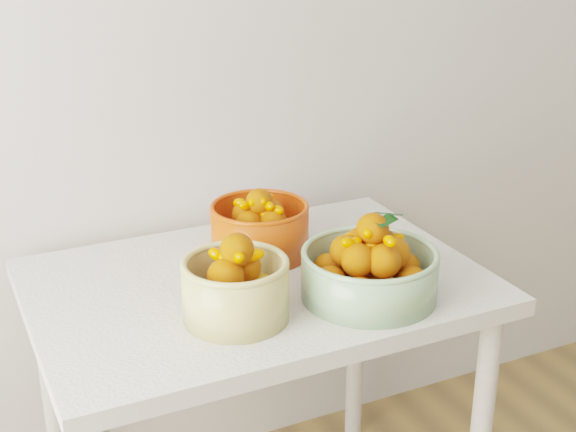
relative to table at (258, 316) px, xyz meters
name	(u,v)px	position (x,y,z in m)	size (l,w,h in m)	color
table	(258,316)	(0.00, 0.00, 0.00)	(1.00, 0.70, 0.75)	silver
bowl_cream	(236,287)	(-0.11, -0.15, 0.17)	(0.26, 0.26, 0.19)	tan
bowl_green	(369,269)	(0.18, -0.18, 0.16)	(0.36, 0.36, 0.19)	#8EB887
bowl_orange	(260,228)	(0.06, 0.12, 0.16)	(0.25, 0.25, 0.17)	red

